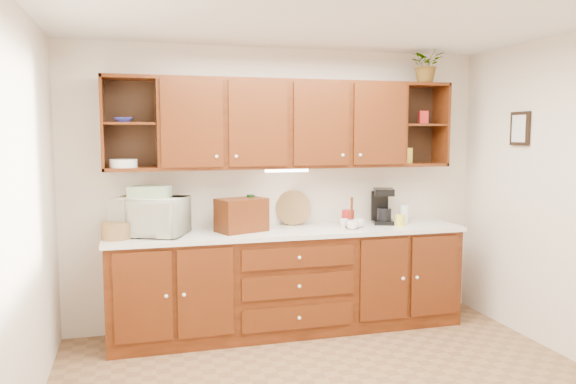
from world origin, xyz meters
TOP-DOWN VIEW (x-y plane):
  - ceiling at (0.00, 0.00)m, footprint 4.00×4.00m
  - back_wall at (0.00, 1.75)m, footprint 4.00×0.00m
  - left_wall at (-2.00, 0.00)m, footprint 0.00×3.50m
  - base_cabinets at (0.00, 1.45)m, footprint 3.20×0.60m
  - countertop at (0.00, 1.44)m, footprint 3.24×0.64m
  - upper_cabinets at (0.01, 1.59)m, footprint 3.20×0.33m
  - undercabinet_light at (0.00, 1.53)m, footprint 0.40×0.05m
  - framed_picture at (1.98, 0.90)m, footprint 0.03×0.24m
  - wicker_basket at (-1.50, 1.38)m, footprint 0.29×0.29m
  - microwave at (-1.22, 1.49)m, footprint 0.70×0.61m
  - towel_stack at (-1.22, 1.49)m, footprint 0.38×0.34m
  - wine_bottle at (-0.33, 1.54)m, footprint 0.07×0.07m
  - woven_tray at (0.11, 1.69)m, footprint 0.34×0.21m
  - bread_box at (-0.44, 1.46)m, footprint 0.49×0.40m
  - mug_tree at (0.57, 1.37)m, footprint 0.25×0.26m
  - canister_red at (0.61, 1.54)m, footprint 0.13×0.13m
  - canister_white at (1.16, 1.49)m, footprint 0.10×0.10m
  - canister_yellow at (1.06, 1.36)m, footprint 0.12×0.12m
  - coffee_maker at (0.96, 1.55)m, footprint 0.25×0.28m
  - bowl_stack at (-1.42, 1.55)m, footprint 0.17×0.17m
  - plate_stack at (-1.43, 1.55)m, footprint 0.29×0.29m
  - pantry_box_yellow at (1.21, 1.55)m, footprint 0.10×0.09m
  - pantry_box_red at (1.38, 1.55)m, footprint 0.10×0.09m
  - potted_plant at (1.38, 1.52)m, footprint 0.37×0.34m

SIDE VIEW (x-z plane):
  - base_cabinets at x=0.00m, z-range 0.00..0.90m
  - countertop at x=0.00m, z-range 0.90..0.94m
  - woven_tray at x=0.11m, z-range 0.78..1.12m
  - mug_tree at x=0.57m, z-range 0.84..1.13m
  - canister_yellow at x=1.06m, z-range 0.94..1.05m
  - wicker_basket at x=-1.50m, z-range 0.94..1.08m
  - canister_red at x=0.61m, z-range 0.94..1.09m
  - canister_white at x=1.16m, z-range 0.94..1.12m
  - bread_box at x=-0.44m, z-range 0.94..1.24m
  - wine_bottle at x=-0.33m, z-range 0.94..1.26m
  - coffee_maker at x=0.96m, z-range 0.93..1.27m
  - microwave at x=-1.22m, z-range 0.94..1.27m
  - back_wall at x=0.00m, z-range -0.70..3.30m
  - left_wall at x=-2.00m, z-range -0.45..3.05m
  - towel_stack at x=-1.22m, z-range 1.27..1.36m
  - undercabinet_light at x=0.00m, z-range 1.46..1.48m
  - plate_stack at x=-1.43m, z-range 1.52..1.59m
  - pantry_box_yellow at x=1.21m, z-range 1.52..1.67m
  - framed_picture at x=1.98m, z-range 1.70..2.00m
  - upper_cabinets at x=0.01m, z-range 1.49..2.29m
  - bowl_stack at x=-1.42m, z-range 1.90..1.94m
  - pantry_box_red at x=1.38m, z-range 1.90..2.02m
  - potted_plant at x=1.38m, z-range 2.29..2.64m
  - ceiling at x=0.00m, z-range 2.60..2.60m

